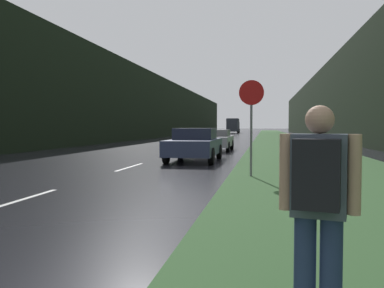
{
  "coord_description": "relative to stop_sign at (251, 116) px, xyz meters",
  "views": [
    {
      "loc": [
        4.89,
        0.14,
        1.5
      ],
      "look_at": [
        2.22,
        15.21,
        0.84
      ],
      "focal_mm": 38.0,
      "sensor_mm": 36.0,
      "label": 1
    }
  ],
  "objects": [
    {
      "name": "grass_verge",
      "position": [
        2.32,
        27.66,
        -1.79
      ],
      "size": [
        6.0,
        240.0,
        0.02
      ],
      "primitive_type": "cube",
      "color": "#33562D",
      "rests_on": "ground_plane"
    },
    {
      "name": "lane_stripe_b",
      "position": [
        -4.52,
        -4.83,
        -1.8
      ],
      "size": [
        0.12,
        3.0,
        0.01
      ],
      "primitive_type": "cube",
      "color": "silver",
      "rests_on": "ground_plane"
    },
    {
      "name": "lane_stripe_c",
      "position": [
        -4.52,
        2.17,
        -1.8
      ],
      "size": [
        0.12,
        3.0,
        0.01
      ],
      "primitive_type": "cube",
      "color": "silver",
      "rests_on": "ground_plane"
    },
    {
      "name": "lane_stripe_d",
      "position": [
        -4.52,
        9.17,
        -1.8
      ],
      "size": [
        0.12,
        3.0,
        0.01
      ],
      "primitive_type": "cube",
      "color": "silver",
      "rests_on": "ground_plane"
    },
    {
      "name": "lane_stripe_e",
      "position": [
        -4.52,
        16.17,
        -1.8
      ],
      "size": [
        0.12,
        3.0,
        0.01
      ],
      "primitive_type": "cube",
      "color": "silver",
      "rests_on": "ground_plane"
    },
    {
      "name": "treeline_far_side",
      "position": [
        -14.35,
        37.66,
        2.34
      ],
      "size": [
        2.0,
        140.0,
        8.3
      ],
      "primitive_type": "cube",
      "color": "black",
      "rests_on": "ground_plane"
    },
    {
      "name": "treeline_near_side",
      "position": [
        8.32,
        37.66,
        2.58
      ],
      "size": [
        2.0,
        140.0,
        8.77
      ],
      "primitive_type": "cube",
      "color": "black",
      "rests_on": "ground_plane"
    },
    {
      "name": "stop_sign",
      "position": [
        0.0,
        0.0,
        0.0
      ],
      "size": [
        0.74,
        0.07,
        2.88
      ],
      "color": "slate",
      "rests_on": "ground_plane"
    },
    {
      "name": "hitchhiker_with_backpack",
      "position": [
        0.76,
        -9.17,
        -0.85
      ],
      "size": [
        0.57,
        0.46,
        1.66
      ],
      "rotation": [
        0.0,
        0.0,
        -0.21
      ],
      "color": "navy",
      "rests_on": "ground_plane"
    },
    {
      "name": "car_passing_near",
      "position": [
        -2.6,
        5.2,
        -1.07
      ],
      "size": [
        2.05,
        4.56,
        1.43
      ],
      "rotation": [
        0.0,
        0.0,
        3.14
      ],
      "color": "#2D3856",
      "rests_on": "ground_plane"
    },
    {
      "name": "car_passing_far",
      "position": [
        -2.6,
        12.94,
        -1.13
      ],
      "size": [
        2.02,
        4.73,
        1.3
      ],
      "rotation": [
        0.0,
        0.0,
        3.14
      ],
      "color": "#9E9EA3",
      "rests_on": "ground_plane"
    },
    {
      "name": "delivery_truck",
      "position": [
        -6.44,
        79.25,
        -0.08
      ],
      "size": [
        2.61,
        8.36,
        3.26
      ],
      "color": "black",
      "rests_on": "ground_plane"
    }
  ]
}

